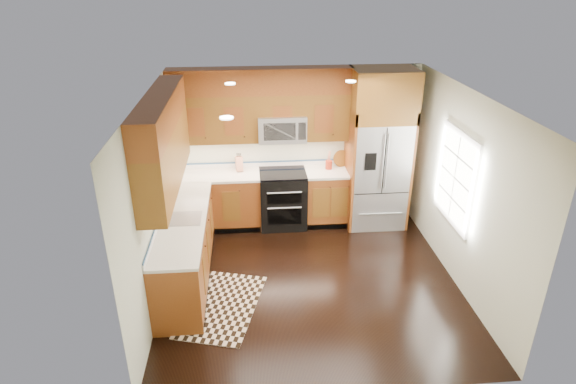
{
  "coord_description": "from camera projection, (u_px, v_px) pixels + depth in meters",
  "views": [
    {
      "loc": [
        -0.79,
        -5.54,
        3.94
      ],
      "look_at": [
        -0.26,
        0.6,
        1.09
      ],
      "focal_mm": 30.0,
      "sensor_mm": 36.0,
      "label": 1
    }
  ],
  "objects": [
    {
      "name": "wall_back",
      "position": [
        296.0,
        145.0,
        7.99
      ],
      "size": [
        4.0,
        0.02,
        2.6
      ],
      "primitive_type": "cube",
      "color": "beige",
      "rests_on": "ground"
    },
    {
      "name": "ground",
      "position": [
        310.0,
        280.0,
        6.73
      ],
      "size": [
        4.0,
        4.0,
        0.0
      ],
      "primitive_type": "plane",
      "color": "black",
      "rests_on": "ground"
    },
    {
      "name": "rug",
      "position": [
        222.0,
        306.0,
        6.2
      ],
      "size": [
        1.2,
        1.6,
        0.01
      ],
      "primitive_type": "cube",
      "rotation": [
        0.0,
        0.0,
        -0.27
      ],
      "color": "black",
      "rests_on": "ground"
    },
    {
      "name": "sink_faucet",
      "position": [
        180.0,
        214.0,
        6.38
      ],
      "size": [
        0.54,
        0.44,
        0.37
      ],
      "color": "#B2B2B7",
      "rests_on": "countertop"
    },
    {
      "name": "window",
      "position": [
        456.0,
        178.0,
        6.47
      ],
      "size": [
        0.04,
        1.1,
        1.3
      ],
      "color": "white",
      "rests_on": "ground"
    },
    {
      "name": "cutting_board",
      "position": [
        341.0,
        166.0,
        8.09
      ],
      "size": [
        0.33,
        0.33,
        0.02
      ],
      "primitive_type": "cylinder",
      "rotation": [
        0.0,
        0.0,
        0.17
      ],
      "color": "brown",
      "rests_on": "countertop"
    },
    {
      "name": "microwave",
      "position": [
        282.0,
        128.0,
        7.63
      ],
      "size": [
        0.76,
        0.4,
        0.42
      ],
      "color": "#B2B2B7",
      "rests_on": "ground"
    },
    {
      "name": "countertop",
      "position": [
        230.0,
        193.0,
        7.17
      ],
      "size": [
        2.86,
        3.01,
        0.04
      ],
      "color": "white",
      "rests_on": "base_cabinets"
    },
    {
      "name": "range",
      "position": [
        283.0,
        199.0,
        8.02
      ],
      "size": [
        0.76,
        0.67,
        0.95
      ],
      "color": "black",
      "rests_on": "ground"
    },
    {
      "name": "wall_left",
      "position": [
        154.0,
        202.0,
        6.02
      ],
      "size": [
        0.02,
        4.0,
        2.6
      ],
      "primitive_type": "cube",
      "color": "beige",
      "rests_on": "ground"
    },
    {
      "name": "knife_block",
      "position": [
        239.0,
        163.0,
        7.86
      ],
      "size": [
        0.13,
        0.16,
        0.3
      ],
      "color": "tan",
      "rests_on": "countertop"
    },
    {
      "name": "wall_right",
      "position": [
        462.0,
        190.0,
        6.34
      ],
      "size": [
        0.02,
        4.0,
        2.6
      ],
      "primitive_type": "cube",
      "color": "beige",
      "rests_on": "ground"
    },
    {
      "name": "upper_cabinets",
      "position": [
        222.0,
        120.0,
        6.77
      ],
      "size": [
        2.85,
        3.0,
        1.15
      ],
      "color": "brown",
      "rests_on": "ground"
    },
    {
      "name": "utensil_crock",
      "position": [
        329.0,
        163.0,
        7.93
      ],
      "size": [
        0.14,
        0.14,
        0.31
      ],
      "color": "#A72B14",
      "rests_on": "countertop"
    },
    {
      "name": "refrigerator",
      "position": [
        379.0,
        150.0,
        7.75
      ],
      "size": [
        0.98,
        0.75,
        2.6
      ],
      "color": "#B2B2B7",
      "rests_on": "ground"
    },
    {
      "name": "base_cabinets",
      "position": [
        222.0,
        225.0,
        7.25
      ],
      "size": [
        2.85,
        3.0,
        0.9
      ],
      "color": "brown",
      "rests_on": "ground"
    }
  ]
}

